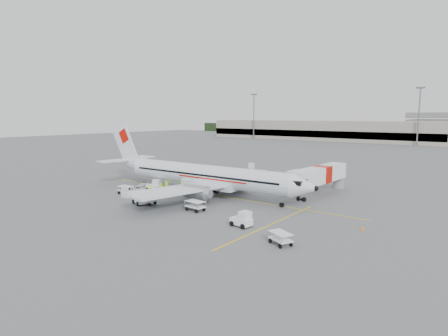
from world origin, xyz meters
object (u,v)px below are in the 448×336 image
(jet_bridge, at_px, (321,180))
(tug_fore, at_px, (241,219))
(belt_loader, at_px, (140,186))
(tug_mid, at_px, (140,197))
(tug_aft, at_px, (154,185))
(aircraft, at_px, (206,161))

(jet_bridge, height_order, tug_fore, jet_bridge)
(belt_loader, relative_size, tug_mid, 1.99)
(tug_mid, distance_m, tug_aft, 9.52)
(tug_fore, bearing_deg, tug_mid, -174.10)
(belt_loader, distance_m, tug_mid, 6.48)
(aircraft, xyz_separation_m, tug_mid, (-3.25, -9.54, -4.11))
(belt_loader, height_order, tug_mid, belt_loader)
(belt_loader, distance_m, tug_aft, 3.50)
(jet_bridge, distance_m, tug_aft, 25.65)
(tug_aft, bearing_deg, belt_loader, -103.13)
(aircraft, relative_size, belt_loader, 7.71)
(tug_mid, xyz_separation_m, tug_aft, (-5.84, 7.52, -0.09))
(aircraft, distance_m, tug_mid, 10.89)
(tug_fore, relative_size, tug_mid, 0.93)
(jet_bridge, bearing_deg, tug_mid, -125.55)
(aircraft, height_order, jet_bridge, aircraft)
(tug_aft, bearing_deg, aircraft, -15.28)
(belt_loader, bearing_deg, aircraft, 51.87)
(jet_bridge, bearing_deg, aircraft, -137.29)
(tug_fore, xyz_separation_m, tug_aft, (-22.06, 7.65, -0.03))
(tug_fore, bearing_deg, jet_bridge, 96.01)
(aircraft, bearing_deg, jet_bridge, 38.07)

